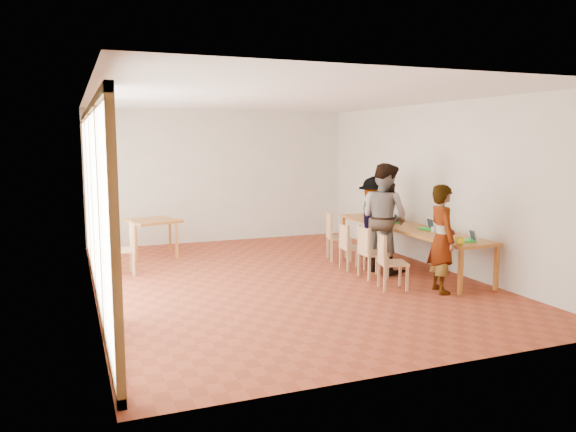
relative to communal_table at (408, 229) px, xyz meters
name	(u,v)px	position (x,y,z in m)	size (l,w,h in m)	color
ground	(283,280)	(-2.50, -0.10, -0.70)	(8.00, 8.00, 0.00)	#953C24
wall_back	(221,176)	(-2.50, 3.90, 0.80)	(6.00, 0.10, 3.00)	beige
wall_front	(428,224)	(-2.50, -4.10, 0.80)	(6.00, 0.10, 3.00)	beige
wall_right	(436,185)	(0.50, -0.10, 0.80)	(0.10, 8.00, 3.00)	beige
window_wall	(93,197)	(-5.46, -0.10, 0.80)	(0.10, 8.00, 3.00)	white
ceiling	(283,97)	(-2.50, -0.10, 2.32)	(6.00, 8.00, 0.04)	white
communal_table	(408,229)	(0.00, 0.00, 0.00)	(0.80, 4.00, 0.75)	#B86928
side_table	(153,224)	(-4.24, 2.64, -0.03)	(0.90, 0.90, 0.75)	#B86928
chair_near	(387,256)	(-1.20, -1.26, -0.16)	(0.50, 0.50, 0.47)	tan
chair_mid	(369,247)	(-1.11, -0.51, -0.16)	(0.41, 0.41, 0.47)	tan
chair_far	(348,242)	(-1.14, 0.17, -0.19)	(0.41, 0.41, 0.44)	tan
chair_empty	(334,231)	(-1.02, 1.00, -0.13)	(0.53, 0.53, 0.50)	tan
chair_spare	(126,242)	(-4.90, 1.23, -0.13)	(0.44, 0.44, 0.49)	tan
person_near	(442,239)	(-0.52, -1.70, 0.13)	(0.61, 0.40, 1.66)	gray
person_mid	(384,218)	(-0.63, -0.18, 0.26)	(0.94, 0.73, 1.93)	gray
person_far	(374,220)	(-0.39, 0.56, 0.12)	(1.06, 0.61, 1.65)	gray
laptop_near	(470,238)	(0.06, -1.65, 0.10)	(0.25, 0.27, 0.20)	green
laptop_mid	(429,226)	(0.14, -0.43, 0.11)	(0.24, 0.27, 0.22)	green
laptop_far	(395,220)	(0.02, 0.48, 0.10)	(0.22, 0.24, 0.18)	green
yellow_mug	(460,241)	(-0.30, -1.84, 0.10)	(0.14, 0.14, 0.11)	yellow
green_bottle	(366,208)	(0.14, 1.85, 0.19)	(0.07, 0.07, 0.28)	#126225
clear_glass	(433,229)	(0.06, -0.68, 0.09)	(0.07, 0.07, 0.09)	silver
condiment_cup	(370,215)	(0.05, 1.47, 0.08)	(0.08, 0.08, 0.06)	white
pink_phone	(462,238)	(0.10, -1.39, 0.05)	(0.05, 0.10, 0.01)	#CA2D69
black_pouch	(392,220)	(0.02, 0.58, 0.09)	(0.16, 0.26, 0.09)	black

